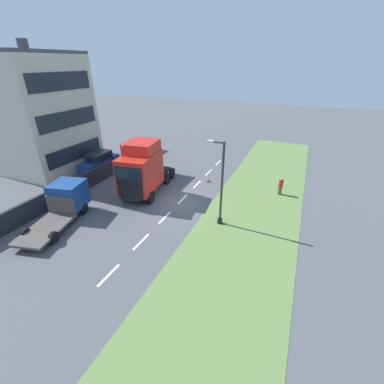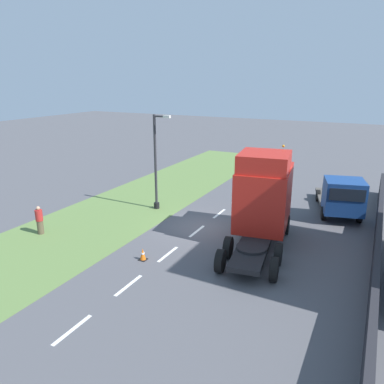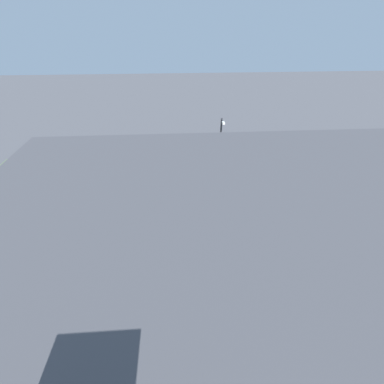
{
  "view_description": "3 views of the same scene",
  "coord_description": "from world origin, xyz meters",
  "px_view_note": "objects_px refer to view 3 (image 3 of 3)",
  "views": [
    {
      "loc": [
        -8.43,
        16.73,
        10.55
      ],
      "look_at": [
        -1.68,
        1.19,
        1.9
      ],
      "focal_mm": 24.0,
      "sensor_mm": 36.0,
      "label": 1
    },
    {
      "loc": [
        8.51,
        -18.09,
        8.17
      ],
      "look_at": [
        0.31,
        -1.91,
        2.66
      ],
      "focal_mm": 35.0,
      "sensor_mm": 36.0,
      "label": 2
    },
    {
      "loc": [
        18.07,
        -2.53,
        13.67
      ],
      "look_at": [
        0.14,
        -1.36,
        1.16
      ],
      "focal_mm": 24.0,
      "sensor_mm": 36.0,
      "label": 3
    }
  ],
  "objects_px": {
    "lamp_post": "(220,153)",
    "pedestrian": "(156,157)",
    "lorry_cab": "(212,204)",
    "flatbed_truck": "(299,245)",
    "parked_car": "(177,313)",
    "traffic_cone_lead": "(152,196)"
  },
  "relations": [
    {
      "from": "lamp_post",
      "to": "pedestrian",
      "type": "distance_m",
      "value": 7.6
    },
    {
      "from": "lorry_cab",
      "to": "pedestrian",
      "type": "xyz_separation_m",
      "value": [
        -10.99,
        -4.79,
        -1.59
      ]
    },
    {
      "from": "flatbed_truck",
      "to": "lamp_post",
      "type": "relative_size",
      "value": 1.07
    },
    {
      "from": "parked_car",
      "to": "lamp_post",
      "type": "relative_size",
      "value": 0.76
    },
    {
      "from": "parked_car",
      "to": "traffic_cone_lead",
      "type": "relative_size",
      "value": 7.95
    },
    {
      "from": "parked_car",
      "to": "lamp_post",
      "type": "height_order",
      "value": "lamp_post"
    },
    {
      "from": "parked_car",
      "to": "traffic_cone_lead",
      "type": "xyz_separation_m",
      "value": [
        -11.53,
        -2.1,
        -0.72
      ]
    },
    {
      "from": "flatbed_truck",
      "to": "traffic_cone_lead",
      "type": "relative_size",
      "value": 11.18
    },
    {
      "from": "flatbed_truck",
      "to": "lamp_post",
      "type": "bearing_deg",
      "value": 4.66
    },
    {
      "from": "lorry_cab",
      "to": "lamp_post",
      "type": "distance_m",
      "value": 7.67
    },
    {
      "from": "lamp_post",
      "to": "traffic_cone_lead",
      "type": "distance_m",
      "value": 7.65
    },
    {
      "from": "parked_car",
      "to": "traffic_cone_lead",
      "type": "bearing_deg",
      "value": -170.4
    },
    {
      "from": "lorry_cab",
      "to": "pedestrian",
      "type": "relative_size",
      "value": 4.74
    },
    {
      "from": "flatbed_truck",
      "to": "parked_car",
      "type": "height_order",
      "value": "flatbed_truck"
    },
    {
      "from": "parked_car",
      "to": "pedestrian",
      "type": "relative_size",
      "value": 2.89
    },
    {
      "from": "traffic_cone_lead",
      "to": "flatbed_truck",
      "type": "bearing_deg",
      "value": 53.02
    },
    {
      "from": "parked_car",
      "to": "lamp_post",
      "type": "xyz_separation_m",
      "value": [
        -14.75,
        4.39,
        1.74
      ]
    },
    {
      "from": "flatbed_truck",
      "to": "lamp_post",
      "type": "xyz_separation_m",
      "value": [
        -10.83,
        -3.62,
        1.4
      ]
    },
    {
      "from": "flatbed_truck",
      "to": "traffic_cone_lead",
      "type": "bearing_deg",
      "value": 39.18
    },
    {
      "from": "lorry_cab",
      "to": "traffic_cone_lead",
      "type": "relative_size",
      "value": 13.04
    },
    {
      "from": "parked_car",
      "to": "traffic_cone_lead",
      "type": "height_order",
      "value": "parked_car"
    },
    {
      "from": "pedestrian",
      "to": "traffic_cone_lead",
      "type": "distance_m",
      "value": 6.76
    }
  ]
}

